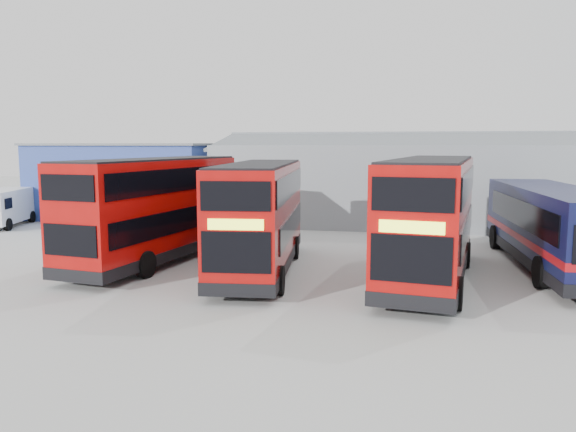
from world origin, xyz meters
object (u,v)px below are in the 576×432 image
at_px(office_block, 133,180).
at_px(single_decker_blue, 553,229).
at_px(maintenance_shed, 455,182).
at_px(double_decker_centre, 260,218).
at_px(double_decker_right, 430,220).
at_px(panel_van, 3,206).
at_px(double_decker_left, 156,211).

height_order(office_block, single_decker_blue, office_block).
xyz_separation_m(maintenance_shed, double_decker_centre, (-8.82, -17.00, -0.45)).
bearing_deg(office_block, double_decker_right, -37.46).
bearing_deg(single_decker_blue, maintenance_shed, -82.15).
bearing_deg(maintenance_shed, panel_van, -163.03).
distance_m(office_block, double_decker_left, 16.52).
bearing_deg(double_decker_right, maintenance_shed, 90.41).
height_order(office_block, maintenance_shed, maintenance_shed).
bearing_deg(double_decker_centre, maintenance_shed, 56.29).
relative_size(double_decker_centre, panel_van, 1.87).
xyz_separation_m(single_decker_blue, panel_van, (-30.19, 5.74, -0.37)).
relative_size(double_decker_right, panel_van, 1.97).
relative_size(maintenance_shed, single_decker_blue, 2.47).
height_order(double_decker_left, double_decker_right, double_decker_right).
relative_size(double_decker_centre, double_decker_right, 0.95).
relative_size(double_decker_left, double_decker_centre, 1.03).
bearing_deg(double_decker_right, office_block, 150.46).
distance_m(maintenance_shed, single_decker_blue, 14.41).
height_order(maintenance_shed, double_decker_right, maintenance_shed).
bearing_deg(double_decker_centre, panel_van, 148.94).
relative_size(double_decker_right, single_decker_blue, 0.89).
distance_m(office_block, double_decker_right, 24.87).
xyz_separation_m(maintenance_shed, panel_van, (-27.48, -8.39, -1.33)).
xyz_separation_m(office_block, panel_van, (-5.48, -6.38, -1.30)).
height_order(maintenance_shed, double_decker_left, maintenance_shed).
distance_m(double_decker_left, panel_van, 15.96).
height_order(double_decker_left, single_decker_blue, double_decker_left).
relative_size(office_block, double_decker_right, 1.12).
relative_size(office_block, single_decker_blue, 1.00).
distance_m(maintenance_shed, double_decker_right, 17.28).
height_order(maintenance_shed, panel_van, maintenance_shed).
bearing_deg(double_decker_centre, double_decker_left, 164.78).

